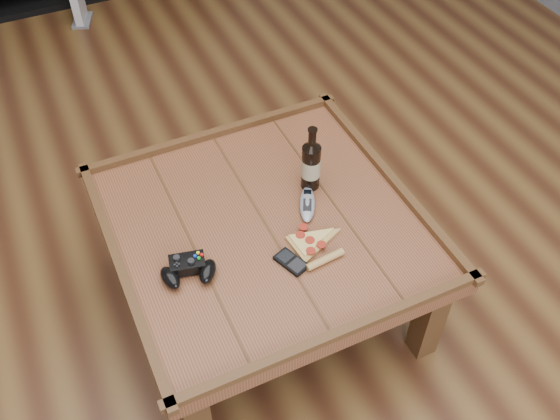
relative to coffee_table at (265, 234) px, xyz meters
name	(u,v)px	position (x,y,z in m)	size (l,w,h in m)	color
ground	(267,300)	(0.00, 0.00, -0.39)	(6.00, 6.00, 0.00)	#412212
coffee_table	(265,234)	(0.00, 0.00, 0.00)	(1.03, 1.03, 0.48)	#592E19
beer_bottle	(311,164)	(0.21, 0.09, 0.16)	(0.07, 0.07, 0.25)	black
game_controller	(188,270)	(-0.30, -0.10, 0.08)	(0.19, 0.15, 0.05)	black
pizza_slice	(312,245)	(0.10, -0.16, 0.07)	(0.17, 0.25, 0.02)	tan
smartphone	(291,262)	(0.00, -0.19, 0.07)	(0.09, 0.12, 0.01)	black
remote_control	(307,204)	(0.16, 0.01, 0.07)	(0.12, 0.17, 0.02)	gray
game_console	(79,6)	(-0.18, 2.34, -0.29)	(0.16, 0.21, 0.23)	slate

